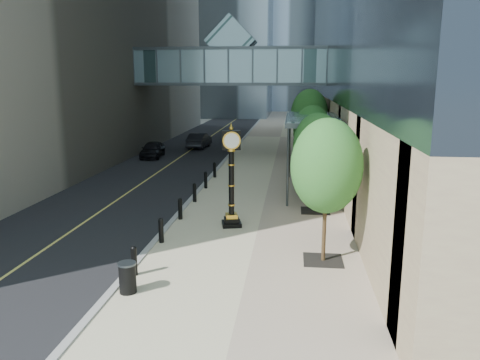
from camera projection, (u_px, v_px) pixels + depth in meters
The scene contains 13 objects.
ground at pixel (210, 294), 14.29m from camera, with size 320.00×320.00×0.00m, color gray.
road at pixel (211, 136), 53.92m from camera, with size 8.00×180.00×0.02m, color black.
sidewalk at pixel (280, 137), 53.02m from camera, with size 8.00×180.00×0.06m, color #BCB390.
curb at pixel (245, 137), 53.47m from camera, with size 0.25×180.00×0.07m, color gray.
skywalk at pixel (231, 64), 40.20m from camera, with size 17.00×4.20×5.80m.
entrance_canopy at pixel (312, 120), 26.62m from camera, with size 3.00×8.00×4.38m.
bollard_row at pixel (188, 201), 23.22m from camera, with size 0.20×16.20×0.90m.
street_trees at pixel (312, 128), 28.88m from camera, with size 2.77×28.40×5.70m.
street_clock at pixel (231, 184), 20.38m from camera, with size 1.00×1.00×4.42m.
trash_bin at pixel (128, 279), 14.18m from camera, with size 0.52×0.52×0.90m, color black.
pedestrian at pixel (303, 183), 25.31m from camera, with size 0.64×0.42×1.77m, color beige.
car_near at pixel (153, 149), 39.18m from camera, with size 1.59×3.95×1.34m, color black.
car_far at pixel (199, 140), 44.69m from camera, with size 1.51×4.33×1.43m, color black.
Camera 1 is at (2.43, -13.04, 6.42)m, focal length 35.00 mm.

